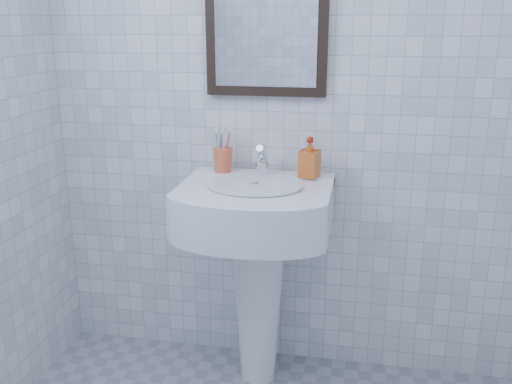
# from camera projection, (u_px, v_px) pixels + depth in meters

# --- Properties ---
(wall_back) EXTENTS (2.20, 0.02, 2.50)m
(wall_back) POSITION_uv_depth(u_px,v_px,m) (300.00, 94.00, 2.37)
(wall_back) COLOR white
(wall_back) RESTS_ON ground
(washbasin) EXTENTS (0.60, 0.44, 0.93)m
(washbasin) POSITION_uv_depth(u_px,v_px,m) (257.00, 250.00, 2.38)
(washbasin) COLOR white
(washbasin) RESTS_ON ground
(faucet) EXTENTS (0.06, 0.12, 0.14)m
(faucet) POSITION_uv_depth(u_px,v_px,m) (262.00, 162.00, 2.38)
(faucet) COLOR silver
(faucet) RESTS_ON washbasin
(toothbrush_cup) EXTENTS (0.10, 0.10, 0.10)m
(toothbrush_cup) POSITION_uv_depth(u_px,v_px,m) (223.00, 160.00, 2.43)
(toothbrush_cup) COLOR #E86135
(toothbrush_cup) RESTS_ON washbasin
(soap_dispenser) EXTENTS (0.09, 0.09, 0.17)m
(soap_dispenser) POSITION_uv_depth(u_px,v_px,m) (310.00, 157.00, 2.34)
(soap_dispenser) COLOR red
(soap_dispenser) RESTS_ON washbasin
(wall_mirror) EXTENTS (0.50, 0.04, 0.62)m
(wall_mirror) POSITION_uv_depth(u_px,v_px,m) (266.00, 18.00, 2.29)
(wall_mirror) COLOR black
(wall_mirror) RESTS_ON wall_back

